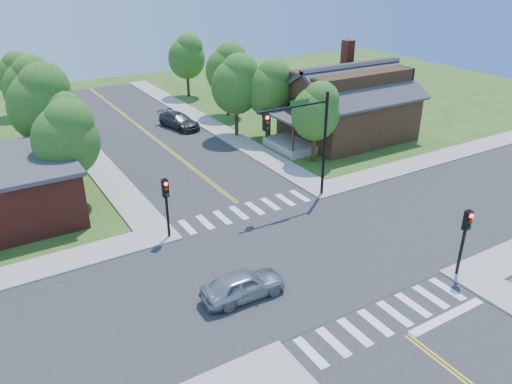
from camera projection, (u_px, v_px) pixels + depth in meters
ground at (304, 255)px, 27.42m from camera, size 100.00×100.00×0.00m
road_ns at (304, 255)px, 27.41m from camera, size 10.00×90.00×0.04m
road_ew at (304, 255)px, 27.41m from camera, size 90.00×10.00×0.04m
intersection_patch at (304, 255)px, 27.42m from camera, size 10.20×10.20×0.06m
sidewalk_ne at (340, 130)px, 47.04m from camera, size 40.00×40.00×0.14m
crosswalk_north at (247, 210)px, 32.19m from camera, size 8.85×2.00×0.01m
crosswalk_south at (385, 318)px, 22.61m from camera, size 8.85×2.00×0.01m
centerline at (304, 255)px, 27.40m from camera, size 0.30×90.00×0.01m
stop_bar at (447, 317)px, 22.72m from camera, size 4.60×0.45×0.09m
signal_mast_ne at (305, 132)px, 31.50m from camera, size 5.30×0.42×7.20m
signal_pole_se at (466, 230)px, 24.57m from camera, size 0.34×0.42×3.80m
signal_pole_nw at (166, 197)px, 27.95m from camera, size 0.34×0.42×3.80m
house_ne at (348, 101)px, 44.09m from camera, size 13.05×8.80×7.11m
tree_e_a at (317, 110)px, 38.21m from camera, size 3.81×3.62×6.47m
tree_e_b at (270, 87)px, 43.31m from camera, size 4.15×3.94×7.05m
tree_e_c at (228, 68)px, 49.67m from camera, size 4.35×4.13×7.39m
tree_e_d at (187, 55)px, 56.78m from camera, size 4.22×4.01×7.17m
tree_w_a at (67, 136)px, 31.27m from camera, size 4.20×3.99×7.15m
tree_w_b at (43, 102)px, 35.93m from camera, size 4.87×4.63×8.28m
tree_w_c at (31, 86)px, 42.42m from camera, size 4.44×4.22×7.54m
tree_w_d at (16, 74)px, 49.89m from camera, size 3.83×3.64×6.52m
tree_house at (237, 83)px, 43.52m from camera, size 4.41×4.19×7.49m
tree_bldg at (63, 122)px, 35.68m from camera, size 3.76×3.57×6.39m
car_silver at (243, 285)px, 23.75m from camera, size 1.95×4.23×1.40m
car_dgrey at (179, 121)px, 47.48m from camera, size 4.17×5.70×1.39m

